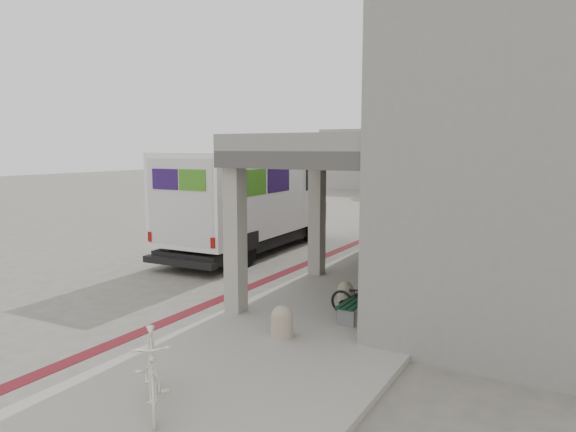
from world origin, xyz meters
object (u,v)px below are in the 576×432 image
Objects in this scene: bench at (359,303)px; bicycle_black at (363,299)px; fedex_truck at (249,199)px; utility_cabinet at (443,249)px; bicycle_cream at (152,371)px.

bicycle_black is at bearing -23.07° from bench.
fedex_truck reaches higher than bench.
bicycle_black reaches higher than bench.
fedex_truck reaches higher than utility_cabinet.
bench is 0.98× the size of bicycle_cream.
fedex_truck is at bearing 139.88° from bench.
bench is 0.17m from bicycle_black.
bicycle_cream is (-1.12, -5.09, 0.13)m from bicycle_black.
bicycle_black is at bearing 32.01° from bicycle_cream.
utility_cabinet is 0.64× the size of bicycle_black.
bench is 5.24m from bicycle_cream.
bicycle_cream reaches higher than bench.
bench is at bearing 33.32° from bicycle_cream.
fedex_truck is 8.36m from bench.
bench is 1.14× the size of bicycle_black.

